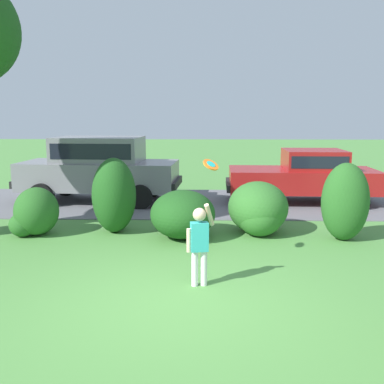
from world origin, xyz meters
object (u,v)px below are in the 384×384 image
Objects in this scene: parked_sedan at (306,174)px; child_thrower at (199,240)px; parked_suv at (99,166)px; frisbee at (211,165)px.

parked_sedan is 7.19m from child_thrower.
parked_suv reaches higher than frisbee.
frisbee is (-2.85, -5.58, 0.90)m from parked_sedan.
parked_sedan is 3.46× the size of child_thrower.
child_thrower is (3.00, -6.52, -0.36)m from parked_suv.
frisbee is (3.18, -5.59, 0.67)m from parked_suv.
child_thrower is at bearing -114.93° from parked_sedan.
child_thrower is (-3.03, -6.52, -0.13)m from parked_sedan.
parked_suv is at bearing 114.72° from child_thrower.
frisbee reaches higher than parked_sedan.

